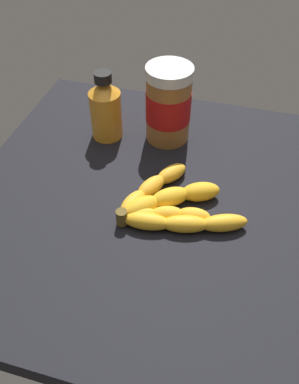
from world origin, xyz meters
TOP-DOWN VIEW (x-y plane):
  - ground_plane at (0.00, 0.00)cm, footprint 70.01×63.00cm
  - banana_bunch at (-2.55, -7.05)cm, footprint 18.52×23.11cm
  - peanut_butter_jar at (18.74, -1.45)cm, footprint 9.40×9.40cm
  - honey_bottle at (15.93, 11.21)cm, footprint 6.62×6.62cm

SIDE VIEW (x-z plane):
  - ground_plane at x=0.00cm, z-range -3.68..0.00cm
  - banana_bunch at x=-2.55cm, z-range -0.18..3.35cm
  - honey_bottle at x=15.93cm, z-range -0.71..14.15cm
  - peanut_butter_jar at x=18.74cm, z-range -0.06..16.32cm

